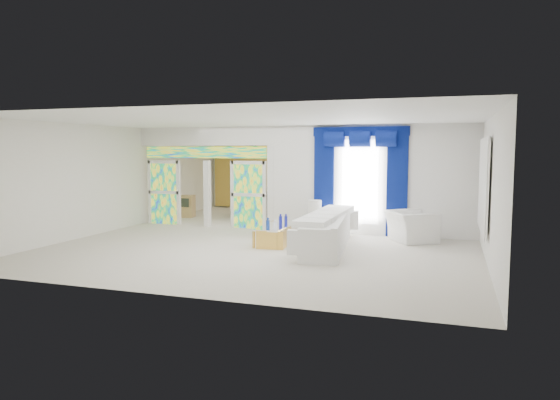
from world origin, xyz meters
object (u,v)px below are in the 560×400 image
(console_table, at_px, (325,229))
(armchair, at_px, (411,226))
(white_sofa, at_px, (328,233))
(coffee_table, at_px, (278,234))
(grand_piano, at_px, (267,202))

(console_table, height_order, armchair, armchair)
(white_sofa, xyz_separation_m, armchair, (1.82, 1.50, 0.02))
(coffee_table, xyz_separation_m, grand_piano, (-2.04, 4.81, 0.27))
(armchair, bearing_deg, coffee_table, 79.93)
(coffee_table, bearing_deg, grand_piano, 113.02)
(white_sofa, relative_size, console_table, 3.42)
(white_sofa, relative_size, grand_piano, 2.00)
(armchair, height_order, grand_piano, grand_piano)
(coffee_table, height_order, console_table, coffee_table)
(white_sofa, bearing_deg, armchair, 32.73)
(console_table, bearing_deg, grand_piano, 130.85)
(white_sofa, height_order, grand_piano, grand_piano)
(armchair, distance_m, grand_piano, 6.34)
(white_sofa, xyz_separation_m, console_table, (-0.47, 1.73, -0.18))
(coffee_table, distance_m, console_table, 1.68)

